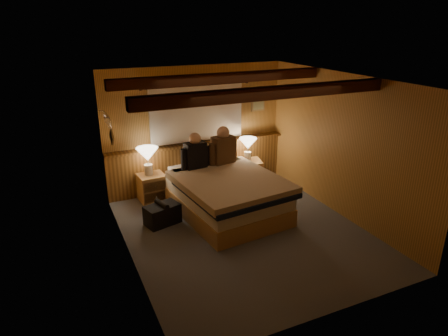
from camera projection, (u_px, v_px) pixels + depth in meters
floor at (244, 232)px, 6.38m from camera, size 4.20×4.20×0.00m
ceiling at (247, 80)px, 5.54m from camera, size 4.20×4.20×0.00m
wall_back at (196, 128)px, 7.75m from camera, size 3.60×0.00×3.60m
wall_left at (125, 180)px, 5.27m from camera, size 0.00×4.20×4.20m
wall_right at (341, 146)px, 6.66m from camera, size 0.00×4.20×4.20m
wall_front at (338, 222)px, 4.17m from camera, size 3.60×0.00×3.60m
wainscot at (198, 164)px, 7.95m from camera, size 3.60×0.23×0.94m
curtain_window at (197, 113)px, 7.58m from camera, size 2.18×0.09×1.11m
ceiling_beams at (242, 85)px, 5.70m from camera, size 3.60×1.65×0.16m
coat_rail at (108, 119)px, 6.48m from camera, size 0.05×0.55×0.24m
framed_print at (258, 105)px, 8.13m from camera, size 0.30×0.04×0.25m
bed at (227, 195)px, 6.84m from camera, size 1.77×2.19×0.70m
nightstand_left at (152, 188)px, 7.40m from camera, size 0.49×0.45×0.51m
nightstand_right at (248, 173)px, 8.04m from camera, size 0.58×0.54×0.55m
lamp_left at (148, 156)px, 7.19m from camera, size 0.40×0.40×0.52m
lamp_right at (248, 145)px, 7.86m from camera, size 0.35×0.35×0.46m
person_left at (195, 153)px, 7.06m from camera, size 0.55×0.26×0.67m
person_right at (223, 148)px, 7.29m from camera, size 0.59×0.30×0.72m
duffel_bag at (162, 214)px, 6.58m from camera, size 0.62×0.47×0.40m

